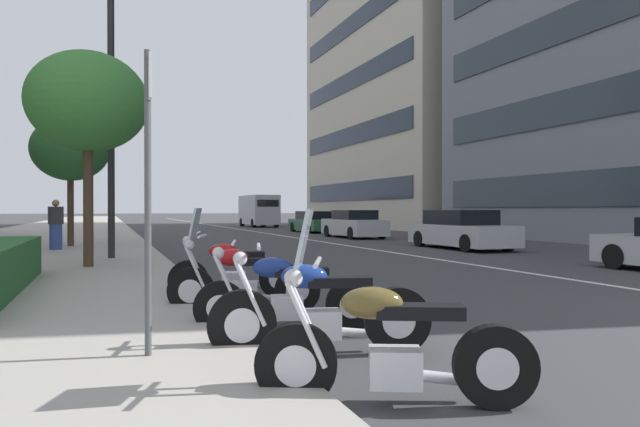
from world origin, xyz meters
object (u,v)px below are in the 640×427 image
(motorcycle_second_in_row, at_px, (241,282))
(parking_sign_by_curb, at_px, (148,173))
(motorcycle_under_tarp, at_px, (285,297))
(street_tree_mid_sidewalk, at_px, (88,103))
(motorcycle_far_end_row, at_px, (389,348))
(car_approaching_light, at_px, (461,230))
(car_mid_block_traffic, at_px, (313,223))
(street_lamp_with_banners, at_px, (126,83))
(car_following_behind, at_px, (354,225))
(delivery_van_ahead, at_px, (259,210))
(motorcycle_by_sign_pole, at_px, (319,313))
(street_tree_by_lamp_post, at_px, (70,149))
(pedestrian_on_plaza, at_px, (56,224))
(motorcycle_nearest_camera, at_px, (232,273))

(motorcycle_second_in_row, bearing_deg, parking_sign_by_curb, 78.55)
(motorcycle_under_tarp, relative_size, street_tree_mid_sidewalk, 0.44)
(motorcycle_far_end_row, height_order, parking_sign_by_curb, parking_sign_by_curb)
(car_approaching_light, bearing_deg, motorcycle_under_tarp, 137.30)
(car_mid_block_traffic, relative_size, street_lamp_with_banners, 0.57)
(car_following_behind, bearing_deg, delivery_van_ahead, -0.64)
(car_approaching_light, bearing_deg, car_mid_block_traffic, 0.95)
(car_mid_block_traffic, relative_size, parking_sign_by_curb, 1.65)
(motorcycle_by_sign_pole, distance_m, delivery_van_ahead, 40.67)
(car_following_behind, height_order, parking_sign_by_curb, parking_sign_by_curb)
(parking_sign_by_curb, bearing_deg, street_tree_by_lamp_post, 5.54)
(motorcycle_second_in_row, xyz_separation_m, pedestrian_on_plaza, (12.13, 3.33, 0.53))
(motorcycle_second_in_row, relative_size, car_following_behind, 0.45)
(parking_sign_by_curb, bearing_deg, street_tree_mid_sidewalk, 5.12)
(car_approaching_light, height_order, parking_sign_by_curb, parking_sign_by_curb)
(motorcycle_far_end_row, xyz_separation_m, car_approaching_light, (13.44, -10.29, 0.24))
(car_following_behind, height_order, car_mid_block_traffic, car_following_behind)
(street_lamp_with_banners, bearing_deg, pedestrian_on_plaza, 27.59)
(car_following_behind, xyz_separation_m, parking_sign_by_curb, (-20.42, 11.45, 1.12))
(car_approaching_light, relative_size, street_tree_mid_sidewalk, 0.96)
(motorcycle_far_end_row, xyz_separation_m, street_tree_by_lamp_post, (17.92, 3.19, 3.18))
(pedestrian_on_plaza, bearing_deg, street_tree_by_lamp_post, -37.82)
(motorcycle_nearest_camera, distance_m, street_lamp_with_banners, 8.42)
(motorcycle_nearest_camera, bearing_deg, motorcycle_second_in_row, 97.15)
(street_lamp_with_banners, bearing_deg, street_tree_by_lamp_post, 16.63)
(parking_sign_by_curb, bearing_deg, street_lamp_with_banners, -0.66)
(motorcycle_nearest_camera, distance_m, street_tree_mid_sidewalk, 6.34)
(motorcycle_by_sign_pole, relative_size, street_lamp_with_banners, 0.28)
(car_approaching_light, xyz_separation_m, street_tree_by_lamp_post, (4.48, 13.48, 2.93))
(street_lamp_with_banners, height_order, pedestrian_on_plaza, street_lamp_with_banners)
(car_approaching_light, relative_size, street_tree_by_lamp_post, 1.02)
(parking_sign_by_curb, height_order, street_lamp_with_banners, street_lamp_with_banners)
(parking_sign_by_curb, bearing_deg, motorcycle_second_in_row, -30.15)
(car_mid_block_traffic, distance_m, street_tree_mid_sidewalk, 23.04)
(motorcycle_nearest_camera, relative_size, car_mid_block_traffic, 0.46)
(street_tree_by_lamp_post, bearing_deg, motorcycle_second_in_row, -167.87)
(motorcycle_far_end_row, distance_m, car_approaching_light, 16.93)
(delivery_van_ahead, relative_size, parking_sign_by_curb, 1.95)
(car_mid_block_traffic, relative_size, street_tree_by_lamp_post, 0.98)
(car_mid_block_traffic, bearing_deg, motorcycle_nearest_camera, 154.33)
(motorcycle_by_sign_pole, distance_m, street_lamp_with_banners, 11.71)
(motorcycle_by_sign_pole, bearing_deg, delivery_van_ahead, -89.48)
(motorcycle_under_tarp, bearing_deg, parking_sign_by_curb, 48.30)
(motorcycle_by_sign_pole, xyz_separation_m, street_lamp_with_banners, (10.72, 1.49, 4.48))
(motorcycle_second_in_row, xyz_separation_m, delivery_van_ahead, (36.97, -10.03, 0.96))
(motorcycle_second_in_row, relative_size, street_tree_by_lamp_post, 0.45)
(delivery_van_ahead, bearing_deg, car_mid_block_traffic, -179.50)
(motorcycle_under_tarp, bearing_deg, motorcycle_second_in_row, -66.62)
(motorcycle_nearest_camera, relative_size, car_approaching_light, 0.44)
(motorcycle_far_end_row, xyz_separation_m, car_following_behind, (21.96, -9.85, 0.23))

